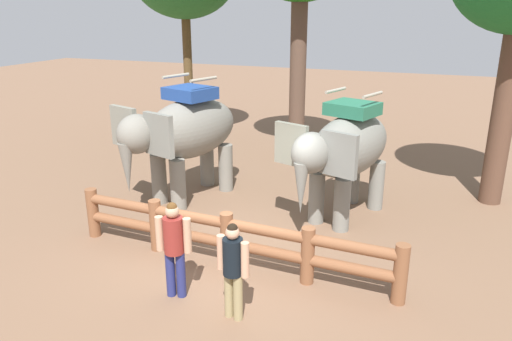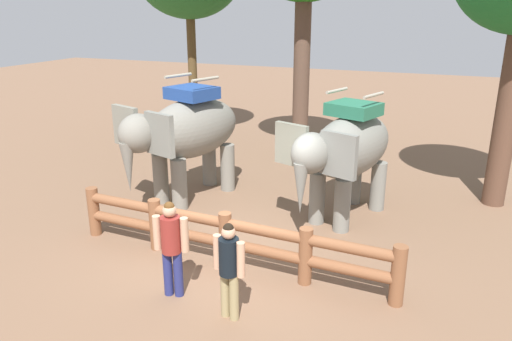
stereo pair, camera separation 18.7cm
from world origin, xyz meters
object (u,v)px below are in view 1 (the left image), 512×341
Objects in this scene: log_fence at (227,236)px; elephant_near_left at (185,133)px; tourist_woman_in_black at (174,243)px; tourist_man_in_blue at (233,265)px; elephant_center at (345,150)px.

log_fence is 3.75m from elephant_near_left.
tourist_man_in_blue is at bearing -10.94° from tourist_woman_in_black.
tourist_woman_in_black is at bearing -63.95° from elephant_near_left.
tourist_man_in_blue is (-0.79, -4.41, -0.70)m from elephant_center.
elephant_center is 4.66m from tourist_woman_in_black.
tourist_woman_in_black is at bearing -114.82° from elephant_center.
elephant_center reaches higher than tourist_man_in_blue.
elephant_near_left reaches higher than elephant_center.
log_fence is 3.85× the size of tourist_woman_in_black.
log_fence is at bearing 117.60° from tourist_man_in_blue.
log_fence is 1.78× the size of elephant_near_left.
elephant_center is (1.57, 2.93, 1.03)m from log_fence.
elephant_near_left is 3.89m from elephant_center.
elephant_near_left is 5.28m from tourist_man_in_blue.
elephant_center is at bearing 65.18° from tourist_woman_in_black.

